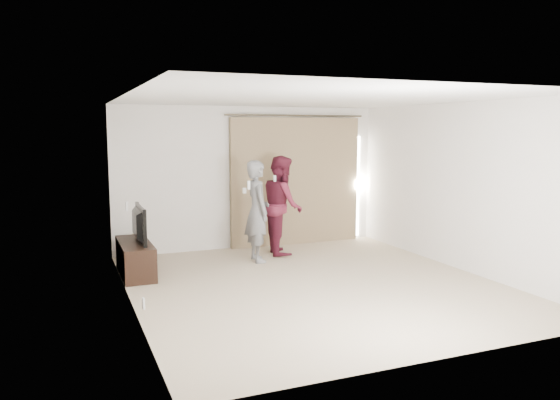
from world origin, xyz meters
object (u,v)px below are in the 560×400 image
Objects in this scene: tv_console at (135,258)px; person_woman at (282,205)px; tv at (134,224)px; person_man at (257,211)px.

person_woman is (2.60, 0.49, 0.62)m from tv_console.
tv is at bearing -169.23° from person_woman.
person_woman is (2.60, 0.49, 0.09)m from tv.
tv_console is 0.52m from tv.
tv is 0.55× the size of person_woman.
person_man reaches higher than tv.
person_man reaches higher than tv_console.
person_woman is at bearing 32.17° from person_man.
tv_console is 1.36× the size of tv.
tv_console is at bearing 0.00° from tv.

